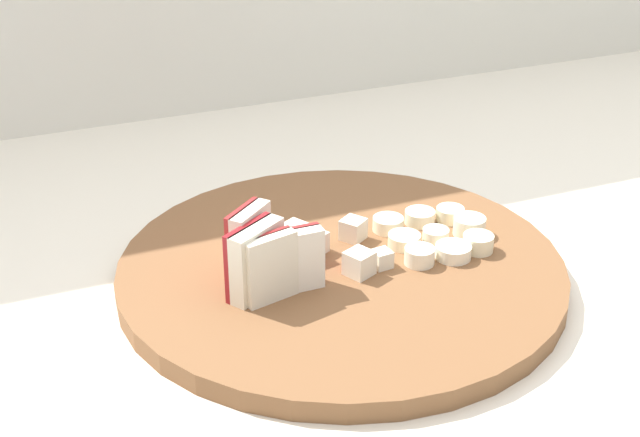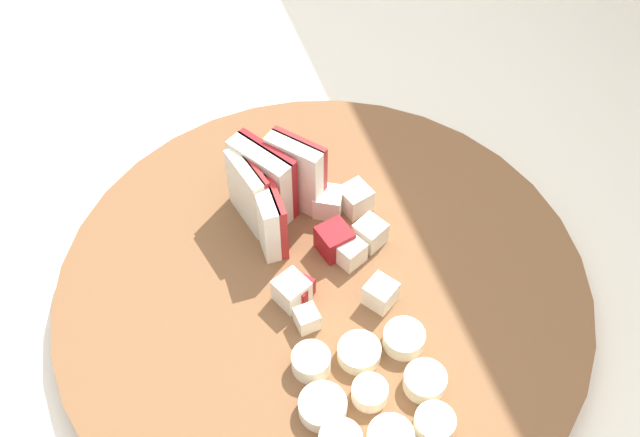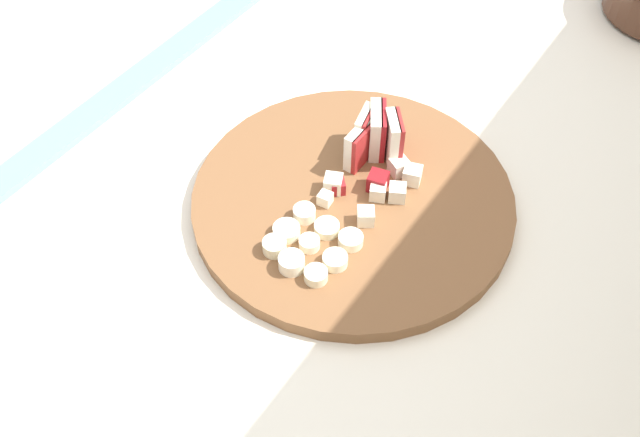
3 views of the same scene
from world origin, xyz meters
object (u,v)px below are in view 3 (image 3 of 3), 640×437
at_px(apple_dice_pile, 375,186).
at_px(banana_slice_rows, 309,244).
at_px(cutting_board, 353,201).
at_px(apple_wedge_fan, 375,136).

xyz_separation_m(apple_dice_pile, banana_slice_rows, (0.11, -0.02, -0.00)).
relative_size(cutting_board, banana_slice_rows, 3.92).
bearing_deg(apple_wedge_fan, apple_dice_pile, 32.54).
xyz_separation_m(apple_wedge_fan, apple_dice_pile, (0.05, 0.03, -0.02)).
xyz_separation_m(cutting_board, banana_slice_rows, (0.09, 0.00, 0.01)).
height_order(cutting_board, apple_dice_pile, apple_dice_pile).
bearing_deg(banana_slice_rows, apple_wedge_fan, -173.79).
bearing_deg(cutting_board, apple_wedge_fan, -167.39).
bearing_deg(apple_dice_pile, banana_slice_rows, -8.31).
relative_size(cutting_board, apple_dice_pile, 3.29).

